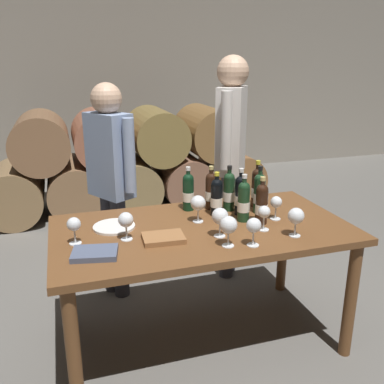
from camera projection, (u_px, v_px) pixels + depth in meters
name	position (u px, v px, depth m)	size (l,w,h in m)	color
ground_plane	(202.00, 338.00, 2.66)	(14.00, 14.00, 0.00)	#66635E
cellar_back_wall	(109.00, 79.00, 6.05)	(10.00, 0.24, 2.80)	gray
barrel_stack	(130.00, 162.00, 4.86)	(3.12, 0.90, 1.15)	olive
dining_table	(202.00, 241.00, 2.45)	(1.70, 0.90, 0.76)	brown
wine_bottle_0	(211.00, 190.00, 2.68)	(0.07, 0.07, 0.28)	black
wine_bottle_1	(241.00, 195.00, 2.59)	(0.07, 0.07, 0.29)	black
wine_bottle_2	(259.00, 193.00, 2.62)	(0.07, 0.07, 0.30)	#19381E
wine_bottle_3	(262.00, 203.00, 2.44)	(0.07, 0.07, 0.28)	black
wine_bottle_4	(216.00, 197.00, 2.57)	(0.07, 0.07, 0.28)	black
wine_bottle_5	(229.00, 191.00, 2.66)	(0.07, 0.07, 0.29)	#19381E
wine_bottle_6	(244.00, 201.00, 2.48)	(0.07, 0.07, 0.29)	#19381E
wine_bottle_7	(188.00, 191.00, 2.66)	(0.07, 0.07, 0.28)	black
wine_bottle_8	(257.00, 187.00, 2.72)	(0.07, 0.07, 0.31)	black
wine_glass_0	(229.00, 225.00, 2.14)	(0.09, 0.09, 0.16)	white
wine_glass_1	(296.00, 217.00, 2.27)	(0.09, 0.09, 0.16)	white
wine_glass_2	(126.00, 221.00, 2.22)	(0.08, 0.08, 0.16)	white
wine_glass_3	(254.00, 226.00, 2.15)	(0.08, 0.08, 0.15)	white
wine_glass_4	(264.00, 213.00, 2.35)	(0.07, 0.07, 0.14)	white
wine_glass_5	(220.00, 217.00, 2.26)	(0.09, 0.09, 0.16)	white
wine_glass_6	(198.00, 204.00, 2.47)	(0.09, 0.09, 0.16)	white
wine_glass_7	(276.00, 203.00, 2.51)	(0.07, 0.07, 0.15)	white
wine_glass_8	(74.00, 225.00, 2.17)	(0.07, 0.07, 0.15)	white
tasting_notebook	(95.00, 253.00, 2.06)	(0.22, 0.16, 0.03)	#4C5670
leather_ledger	(163.00, 238.00, 2.24)	(0.22, 0.16, 0.03)	#936038
serving_plate	(114.00, 227.00, 2.41)	(0.24, 0.24, 0.01)	white
sommelier_presenting	(231.00, 148.00, 3.16)	(0.32, 0.43, 1.72)	#383842
taster_seated_left	(111.00, 174.00, 2.91)	(0.32, 0.44, 1.54)	#383842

